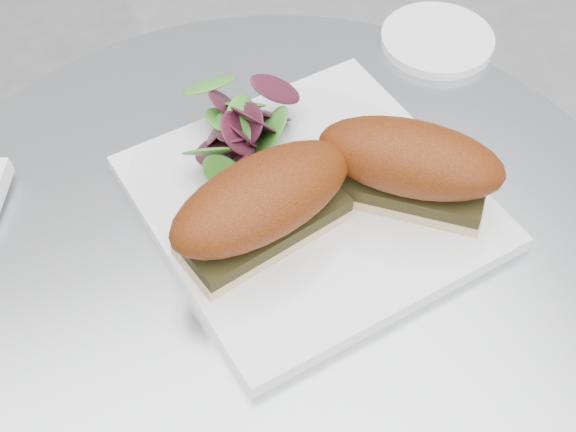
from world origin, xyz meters
The scene contains 6 objects.
table centered at (0.00, 0.00, 0.49)m, with size 0.70×0.70×0.73m.
plate centered at (0.05, 0.04, 0.74)m, with size 0.28×0.28×0.02m, color white.
sandwich_left centered at (0.00, 0.02, 0.79)m, with size 0.19×0.11×0.08m.
sandwich_right centered at (0.13, 0.01, 0.79)m, with size 0.17×0.16×0.08m.
salad centered at (0.02, 0.13, 0.77)m, with size 0.11×0.11×0.05m, color #4A922F, non-canonical shape.
saucer centered at (0.28, 0.20, 0.74)m, with size 0.12×0.12×0.01m, color white.
Camera 1 is at (-0.15, -0.38, 1.30)m, focal length 50.00 mm.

